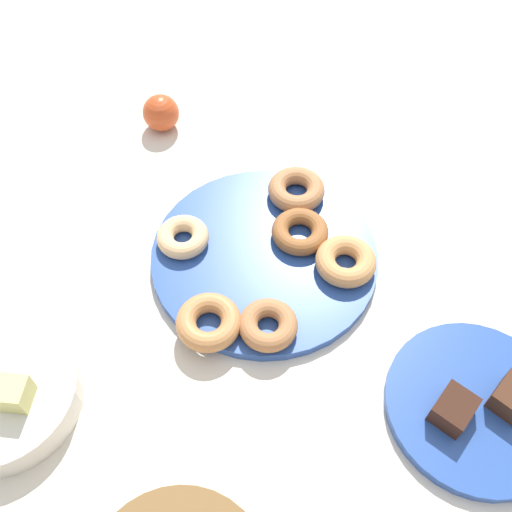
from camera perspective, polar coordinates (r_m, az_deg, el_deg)
ground_plane at (r=0.87m, az=0.81°, el=-0.31°), size 2.40×2.40×0.00m
donut_plate at (r=0.87m, az=0.82°, el=-0.00°), size 0.34×0.34×0.02m
donut_0 at (r=0.84m, az=8.83°, el=-0.52°), size 0.11×0.11×0.03m
donut_1 at (r=0.87m, az=-7.22°, el=1.87°), size 0.10×0.10×0.03m
donut_2 at (r=0.78m, az=1.21°, el=-6.81°), size 0.11×0.11×0.03m
donut_3 at (r=0.87m, az=4.36°, el=2.41°), size 0.12×0.12×0.03m
donut_4 at (r=0.78m, az=-4.69°, el=-6.51°), size 0.10×0.10×0.03m
donut_5 at (r=0.92m, az=4.11°, el=6.49°), size 0.12×0.12×0.03m
cake_plate at (r=0.80m, az=20.86°, el=-13.63°), size 0.23×0.23×0.02m
brownie_far at (r=0.76m, az=18.90°, el=-14.11°), size 0.05×0.06×0.03m
fruit_bowl at (r=0.81m, az=-23.69°, el=-12.46°), size 0.19×0.19×0.04m
melon_chunk_left at (r=0.76m, az=-22.76°, el=-12.40°), size 0.05×0.05×0.04m
apple at (r=1.06m, az=-9.35°, el=13.75°), size 0.06×0.06×0.06m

